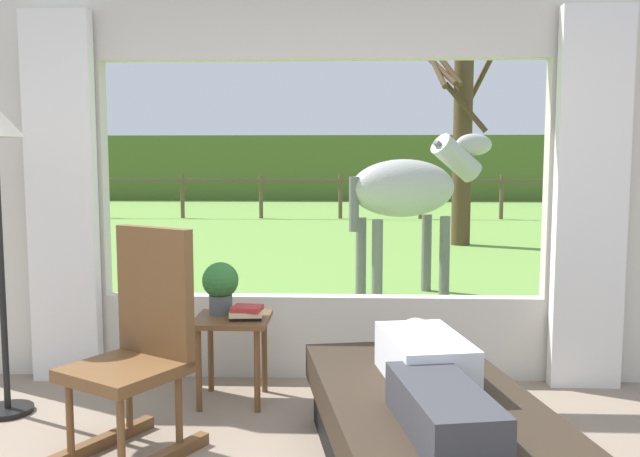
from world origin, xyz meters
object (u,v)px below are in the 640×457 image
(reclining_person, at_px, (430,374))
(pasture_tree, at_px, (461,143))
(side_table, at_px, (233,332))
(potted_plant, at_px, (220,285))
(horse, at_px, (411,189))
(recliner_sofa, at_px, (427,436))
(rocking_chair, at_px, (140,345))
(book_stack, at_px, (246,313))

(reclining_person, distance_m, pasture_tree, 8.75)
(side_table, height_order, potted_plant, potted_plant)
(potted_plant, relative_size, pasture_tree, 0.09)
(potted_plant, bearing_deg, horse, 64.76)
(side_table, height_order, pasture_tree, pasture_tree)
(recliner_sofa, distance_m, horse, 4.19)
(side_table, bearing_deg, pasture_tree, 70.79)
(potted_plant, xyz_separation_m, pasture_tree, (2.69, 7.43, 1.06))
(horse, bearing_deg, rocking_chair, -53.49)
(reclining_person, bearing_deg, recliner_sofa, 79.84)
(recliner_sofa, bearing_deg, side_table, 126.73)
(rocking_chair, height_order, book_stack, rocking_chair)
(book_stack, height_order, pasture_tree, pasture_tree)
(horse, distance_m, pasture_tree, 4.61)
(side_table, xyz_separation_m, horse, (1.35, 3.09, 0.73))
(potted_plant, height_order, pasture_tree, pasture_tree)
(recliner_sofa, relative_size, reclining_person, 1.28)
(horse, xyz_separation_m, pasture_tree, (1.26, 4.40, 0.61))
(rocking_chair, bearing_deg, potted_plant, 101.93)
(horse, bearing_deg, potted_plant, -54.80)
(side_table, height_order, horse, horse)
(book_stack, relative_size, horse, 0.12)
(rocking_chair, relative_size, book_stack, 5.44)
(reclining_person, xyz_separation_m, pasture_tree, (1.56, 8.52, 1.24))
(book_stack, xyz_separation_m, pasture_tree, (2.52, 7.55, 1.20))
(side_table, distance_m, horse, 3.45)
(potted_plant, bearing_deg, side_table, -36.87)
(side_table, bearing_deg, reclining_person, -44.51)
(recliner_sofa, bearing_deg, potted_plant, 127.13)
(reclining_person, relative_size, pasture_tree, 0.40)
(book_stack, distance_m, horse, 3.44)
(recliner_sofa, relative_size, horse, 1.06)
(reclining_person, bearing_deg, side_table, 125.32)
(potted_plant, height_order, horse, horse)
(reclining_person, height_order, pasture_tree, pasture_tree)
(horse, bearing_deg, pasture_tree, 134.45)
(rocking_chair, height_order, potted_plant, rocking_chair)
(rocking_chair, height_order, side_table, rocking_chair)
(potted_plant, bearing_deg, rocking_chair, -108.48)
(side_table, xyz_separation_m, potted_plant, (-0.08, 0.06, 0.28))
(recliner_sofa, distance_m, side_table, 1.45)
(recliner_sofa, height_order, rocking_chair, rocking_chair)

